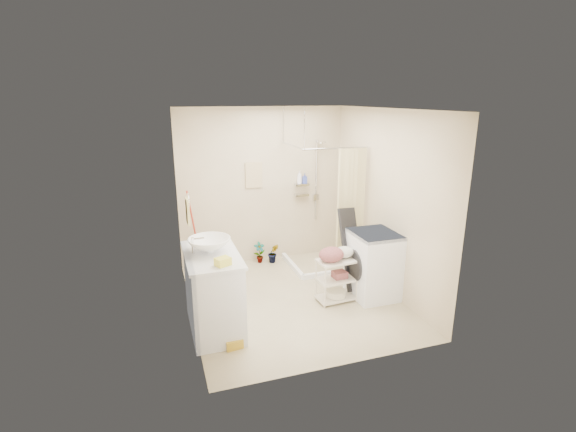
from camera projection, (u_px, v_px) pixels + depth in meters
name	position (u px, v px, depth m)	size (l,w,h in m)	color
floor	(293.00, 298.00, 5.89)	(3.20, 3.20, 0.00)	#C1B591
ceiling	(294.00, 109.00, 5.17)	(2.80, 3.20, 0.04)	silver
wall_back	(262.00, 186.00, 6.99)	(2.80, 0.04, 2.60)	beige
wall_front	(346.00, 251.00, 4.07)	(2.80, 0.04, 2.60)	beige
wall_left	(185.00, 219.00, 5.11)	(0.04, 3.20, 2.60)	beige
wall_right	(386.00, 202.00, 5.95)	(0.04, 3.20, 2.60)	beige
vanity	(213.00, 292.00, 5.01)	(0.62, 1.11, 0.98)	silver
sink	(209.00, 245.00, 4.91)	(0.50, 0.50, 0.17)	white
counter_basket	(223.00, 261.00, 4.53)	(0.16, 0.12, 0.09)	yellow
floor_basket	(233.00, 341.00, 4.73)	(0.28, 0.22, 0.15)	gold
toilet	(213.00, 271.00, 5.89)	(0.42, 0.73, 0.75)	white
mop	(191.00, 231.00, 6.68)	(0.13, 0.13, 1.36)	#B42E1E
potted_plant_a	(260.00, 252.00, 7.12)	(0.19, 0.13, 0.36)	brown
potted_plant_b	(273.00, 253.00, 7.13)	(0.19, 0.15, 0.34)	brown
hanging_towel	(254.00, 175.00, 6.87)	(0.28, 0.03, 0.42)	#C6B387
towel_ring	(188.00, 210.00, 4.89)	(0.04, 0.22, 0.34)	beige
tp_holder	(191.00, 261.00, 5.33)	(0.08, 0.12, 0.14)	white
shower	(322.00, 204.00, 6.81)	(1.10, 1.10, 2.10)	white
shampoo_bottle_a	(300.00, 177.00, 7.09)	(0.08, 0.08, 0.21)	white
shampoo_bottle_b	(305.00, 178.00, 7.10)	(0.08, 0.08, 0.17)	#3544A1
washing_machine	(375.00, 264.00, 5.87)	(0.65, 0.67, 0.95)	white
laundry_rack	(337.00, 276.00, 5.74)	(0.53, 0.31, 0.73)	silver
ironing_board	(351.00, 249.00, 6.03)	(0.35, 0.10, 1.25)	black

